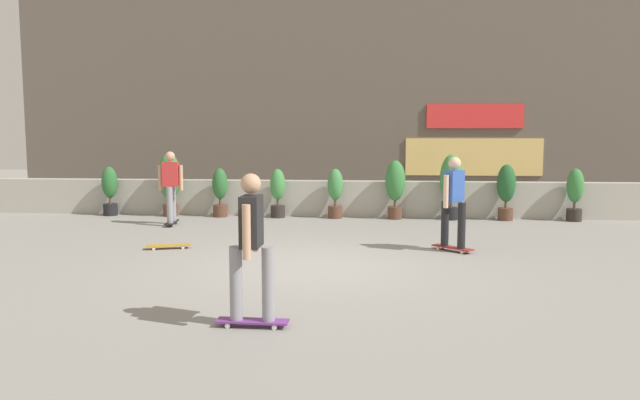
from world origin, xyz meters
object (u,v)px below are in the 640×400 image
object	(u,v)px
skateboard_near_camera	(168,245)
potted_plant_1	(170,179)
potted_plant_8	(575,192)
potted_plant_0	(110,189)
potted_plant_2	(220,191)
potted_plant_5	(395,185)
potted_plant_7	(506,189)
potted_plant_4	(335,192)
skater_foreground	(252,243)
potted_plant_6	(451,181)
potted_plant_3	(278,191)
skater_far_left	(171,184)
skater_by_wall_right	(454,199)

from	to	relation	value
skateboard_near_camera	potted_plant_1	bearing A→B (deg)	108.18
potted_plant_8	potted_plant_0	bearing A→B (deg)	180.00
potted_plant_1	potted_plant_2	world-z (taller)	potted_plant_1
potted_plant_2	potted_plant_5	world-z (taller)	potted_plant_5
potted_plant_1	potted_plant_7	size ratio (longest dim) A/B	1.18
potted_plant_1	potted_plant_4	size ratio (longest dim) A/B	1.30
potted_plant_5	skater_foreground	size ratio (longest dim) A/B	0.85
potted_plant_1	potted_plant_6	size ratio (longest dim) A/B	1.00
potted_plant_3	potted_plant_4	size ratio (longest dim) A/B	0.99
potted_plant_1	skater_far_left	size ratio (longest dim) A/B	0.95
potted_plant_8	skater_by_wall_right	distance (m)	5.32
skater_by_wall_right	potted_plant_3	bearing A→B (deg)	133.06
skater_foreground	skateboard_near_camera	distance (m)	5.09
potted_plant_2	skater_far_left	world-z (taller)	skater_far_left
potted_plant_4	skateboard_near_camera	bearing A→B (deg)	-122.83
potted_plant_5	skateboard_near_camera	xyz separation A→B (m)	(-4.27, -4.33, -0.77)
potted_plant_1	potted_plant_6	xyz separation A→B (m)	(7.06, 0.00, -0.00)
potted_plant_4	potted_plant_6	xyz separation A→B (m)	(2.84, -0.00, 0.27)
potted_plant_7	potted_plant_0	bearing A→B (deg)	180.00
potted_plant_0	potted_plant_5	distance (m)	7.28
skater_by_wall_right	skateboard_near_camera	size ratio (longest dim) A/B	2.06
skater_foreground	skater_far_left	size ratio (longest dim) A/B	1.00
potted_plant_1	potted_plant_5	distance (m)	5.70
potted_plant_7	skater_far_left	size ratio (longest dim) A/B	0.80
skater_foreground	potted_plant_0	bearing A→B (deg)	122.02
potted_plant_3	potted_plant_5	xyz separation A→B (m)	(2.92, 0.00, 0.18)
potted_plant_4	skater_far_left	distance (m)	3.98
potted_plant_4	skater_by_wall_right	bearing A→B (deg)	-59.79
potted_plant_1	potted_plant_5	xyz separation A→B (m)	(5.69, 0.00, -0.11)
skater_by_wall_right	potted_plant_4	bearing A→B (deg)	120.21
potted_plant_3	potted_plant_6	xyz separation A→B (m)	(4.28, -0.00, 0.28)
potted_plant_7	skateboard_near_camera	xyz separation A→B (m)	(-6.94, -4.33, -0.71)
skater_foreground	potted_plant_2	bearing A→B (deg)	106.41
potted_plant_8	skater_foreground	xyz separation A→B (m)	(-6.12, -8.71, 0.25)
potted_plant_5	skater_far_left	xyz separation A→B (m)	(-5.16, -1.49, 0.11)
potted_plant_0	skater_far_left	xyz separation A→B (m)	(2.11, -1.49, 0.25)
potted_plant_6	potted_plant_8	size ratio (longest dim) A/B	1.26
skater_far_left	potted_plant_4	bearing A→B (deg)	21.96
potted_plant_3	skater_far_left	size ratio (longest dim) A/B	0.72
skater_foreground	potted_plant_5	bearing A→B (deg)	78.13
potted_plant_6	potted_plant_2	bearing A→B (deg)	180.00
potted_plant_4	potted_plant_8	size ratio (longest dim) A/B	0.97
potted_plant_4	potted_plant_8	xyz separation A→B (m)	(5.77, 0.00, 0.03)
potted_plant_2	potted_plant_3	xyz separation A→B (m)	(1.47, 0.00, -0.01)
potted_plant_4	skater_far_left	bearing A→B (deg)	-158.04
potted_plant_7	skater_by_wall_right	world-z (taller)	skater_by_wall_right
potted_plant_2	skateboard_near_camera	bearing A→B (deg)	-88.37
potted_plant_8	skater_far_left	bearing A→B (deg)	-171.07
potted_plant_3	potted_plant_7	distance (m)	5.60
potted_plant_0	skateboard_near_camera	xyz separation A→B (m)	(3.00, -4.33, -0.63)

